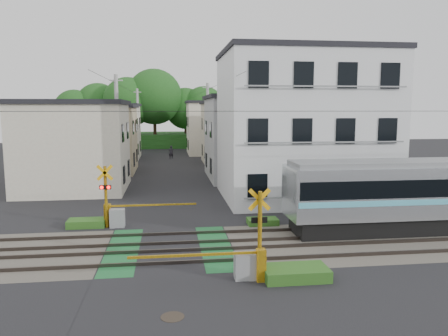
{
  "coord_description": "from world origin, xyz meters",
  "views": [
    {
      "loc": [
        0.0,
        -17.5,
        5.71
      ],
      "look_at": [
        2.9,
        5.0,
        2.62
      ],
      "focal_mm": 35.0,
      "sensor_mm": 36.0,
      "label": 1
    }
  ],
  "objects": [
    {
      "name": "manhole_cover",
      "position": [
        0.04,
        -6.05,
        0.01
      ],
      "size": [
        0.66,
        0.66,
        0.02
      ],
      "primitive_type": "cylinder",
      "color": "#2D261E",
      "rests_on": "ground"
    },
    {
      "name": "tree_hill",
      "position": [
        0.21,
        48.63,
        5.04
      ],
      "size": [
        40.0,
        11.97,
        11.42
      ],
      "color": "#1E4F1A",
      "rests_on": "ground"
    },
    {
      "name": "utility_poles",
      "position": [
        -1.05,
        23.01,
        4.08
      ],
      "size": [
        7.9,
        42.0,
        8.0
      ],
      "color": "#A5A5A0",
      "rests_on": "ground"
    },
    {
      "name": "track_bed",
      "position": [
        0.0,
        0.0,
        0.04
      ],
      "size": [
        120.0,
        120.0,
        0.14
      ],
      "color": "#47423A",
      "rests_on": "ground"
    },
    {
      "name": "weed_patches",
      "position": [
        1.76,
        -0.09,
        0.18
      ],
      "size": [
        10.25,
        8.8,
        0.4
      ],
      "color": "#2D5E1E",
      "rests_on": "ground"
    },
    {
      "name": "crossing_signal_far",
      "position": [
        -2.59,
        3.65,
        0.71
      ],
      "size": [
        4.74,
        0.65,
        3.09
      ],
      "color": "#F8AF0D",
      "rests_on": "ground"
    },
    {
      "name": "apartment_block",
      "position": [
        8.5,
        9.49,
        4.66
      ],
      "size": [
        10.2,
        8.36,
        9.3
      ],
      "color": "white",
      "rests_on": "ground"
    },
    {
      "name": "catenary",
      "position": [
        6.0,
        0.03,
        3.7
      ],
      "size": [
        60.0,
        5.04,
        7.0
      ],
      "color": "#2D2D33",
      "rests_on": "ground"
    },
    {
      "name": "ground",
      "position": [
        0.0,
        0.0,
        0.0
      ],
      "size": [
        120.0,
        120.0,
        0.0
      ],
      "primitive_type": "plane",
      "color": "black"
    },
    {
      "name": "crossing_signal_near",
      "position": [
        2.59,
        -3.65,
        0.71
      ],
      "size": [
        4.74,
        0.65,
        3.09
      ],
      "color": "#F8AF0D",
      "rests_on": "ground"
    },
    {
      "name": "houses_row",
      "position": [
        0.25,
        25.92,
        3.24
      ],
      "size": [
        22.07,
        31.35,
        6.8
      ],
      "color": "beige",
      "rests_on": "ground"
    },
    {
      "name": "pedestrian",
      "position": [
        0.33,
        32.78,
        0.76
      ],
      "size": [
        0.63,
        0.5,
        1.52
      ],
      "primitive_type": "imported",
      "rotation": [
        0.0,
        0.0,
        3.43
      ],
      "color": "#27252E",
      "rests_on": "ground"
    }
  ]
}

